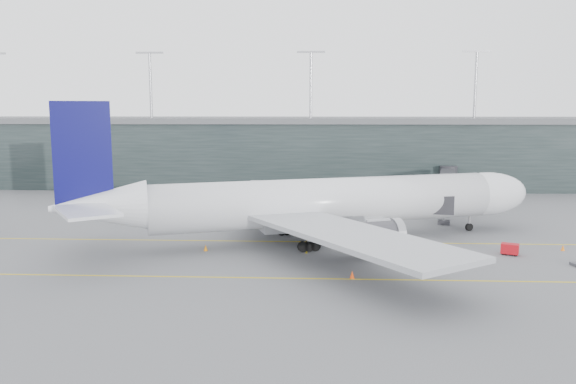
{
  "coord_description": "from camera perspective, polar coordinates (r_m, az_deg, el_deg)",
  "views": [
    {
      "loc": [
        5.87,
        -74.9,
        16.88
      ],
      "look_at": [
        2.53,
        -4.0,
        6.51
      ],
      "focal_mm": 35.0,
      "sensor_mm": 36.0,
      "label": 1
    }
  ],
  "objects": [
    {
      "name": "cone_nose",
      "position": [
        76.02,
        26.15,
        -5.1
      ],
      "size": [
        0.45,
        0.45,
        0.72
      ],
      "primitive_type": "cone",
      "color": "orange",
      "rests_on": "ground"
    },
    {
      "name": "cone_tail",
      "position": [
        68.91,
        -8.37,
        -5.62
      ],
      "size": [
        0.48,
        0.48,
        0.77
      ],
      "primitive_type": "cone",
      "color": "#CD700B",
      "rests_on": "ground"
    },
    {
      "name": "taxiline_a",
      "position": [
        73.11,
        -1.99,
        -5.03
      ],
      "size": [
        160.0,
        0.25,
        0.02
      ],
      "primitive_type": "cube",
      "color": "gold",
      "rests_on": "ground"
    },
    {
      "name": "taxiline_lead_main",
      "position": [
        96.39,
        2.14,
        -1.77
      ],
      "size": [
        0.25,
        60.0,
        0.02
      ],
      "primitive_type": "cube",
      "color": "gold",
      "rests_on": "ground"
    },
    {
      "name": "cone_wing_port",
      "position": [
        87.67,
        5.94,
        -2.59
      ],
      "size": [
        0.44,
        0.44,
        0.71
      ],
      "primitive_type": "cone",
      "color": "#FD460E",
      "rests_on": "ground"
    },
    {
      "name": "cone_wing_stbd",
      "position": [
        57.7,
        6.54,
        -8.33
      ],
      "size": [
        0.5,
        0.5,
        0.8
      ],
      "primitive_type": "cone",
      "color": "#FA480D",
      "rests_on": "ground"
    },
    {
      "name": "main_aircraft",
      "position": [
        72.46,
        3.58,
        -1.12
      ],
      "size": [
        62.02,
        57.18,
        17.9
      ],
      "rotation": [
        0.0,
        0.0,
        0.33
      ],
      "color": "silver",
      "rests_on": "ground"
    },
    {
      "name": "taxiline_b",
      "position": [
        57.73,
        -3.29,
        -8.69
      ],
      "size": [
        160.0,
        0.25,
        0.02
      ],
      "primitive_type": "cube",
      "color": "gold",
      "rests_on": "ground"
    },
    {
      "name": "terminal",
      "position": [
        133.35,
        0.17,
        4.33
      ],
      "size": [
        240.0,
        36.0,
        29.0
      ],
      "color": "black",
      "rests_on": "ground"
    },
    {
      "name": "jet_bridge",
      "position": [
        99.13,
        14.92,
        0.73
      ],
      "size": [
        11.71,
        43.65,
        5.7
      ],
      "rotation": [
        0.0,
        0.0,
        -0.24
      ],
      "color": "#27272C",
      "rests_on": "ground"
    },
    {
      "name": "ground",
      "position": [
        77.0,
        -1.74,
        -4.35
      ],
      "size": [
        320.0,
        320.0,
        0.0
      ],
      "primitive_type": "plane",
      "color": "#525256",
      "rests_on": "ground"
    },
    {
      "name": "uld_c",
      "position": [
        87.11,
        -0.61,
        -2.12
      ],
      "size": [
        2.81,
        2.56,
        2.09
      ],
      "rotation": [
        0.0,
        0.0,
        0.38
      ],
      "color": "#3D3D42",
      "rests_on": "ground"
    },
    {
      "name": "gse_cart",
      "position": [
        71.21,
        21.61,
        -5.38
      ],
      "size": [
        2.3,
        1.93,
        1.34
      ],
      "rotation": [
        0.0,
        0.0,
        -0.42
      ],
      "color": "#AA0C14",
      "rests_on": "ground"
    },
    {
      "name": "uld_b",
      "position": [
        88.24,
        -3.12,
        -2.05
      ],
      "size": [
        2.22,
        1.81,
        1.96
      ],
      "rotation": [
        0.0,
        0.0,
        -0.04
      ],
      "color": "#3D3D42",
      "rests_on": "ground"
    },
    {
      "name": "uld_a",
      "position": [
        86.25,
        -3.81,
        -2.4
      ],
      "size": [
        2.25,
        2.06,
        1.65
      ],
      "rotation": [
        0.0,
        0.0,
        -0.42
      ],
      "color": "#3D3D42",
      "rests_on": "ground"
    }
  ]
}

